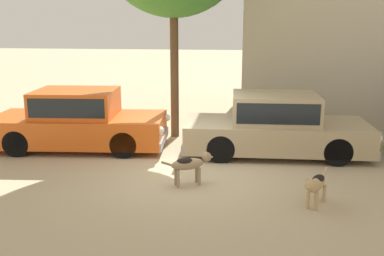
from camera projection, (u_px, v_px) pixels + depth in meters
ground_plane at (191, 171)px, 9.38m from camera, size 80.00×80.00×0.00m
parked_sedan_nearest at (78, 120)px, 10.95m from camera, size 4.49×2.09×1.47m
parked_sedan_second at (275, 125)px, 10.44m from camera, size 4.48×1.89×1.46m
stray_dog_spotted at (316, 184)px, 7.53m from camera, size 0.54×0.99×0.62m
stray_dog_tan at (190, 164)px, 8.50m from camera, size 0.99×0.55×0.66m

